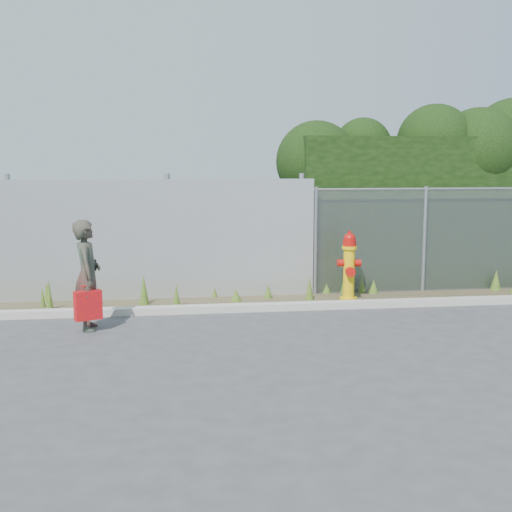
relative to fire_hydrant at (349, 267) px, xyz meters
The scene contains 10 objects.
ground 2.88m from the fire_hydrant, 122.98° to the right, with size 80.00×80.00×0.00m, color #3C3C3F.
curb 1.72m from the fire_hydrant, 160.01° to the right, with size 16.00×0.22×0.12m, color #A29E92.
weed_strip 0.87m from the fire_hydrant, 165.44° to the left, with size 16.00×1.31×0.54m.
corrugated_fence 4.84m from the fire_hydrant, behind, with size 8.50×0.21×2.30m.
chainlink_fence 2.82m from the fire_hydrant, 13.32° to the left, with size 6.50×0.07×2.05m.
hedge 3.81m from the fire_hydrant, 28.78° to the left, with size 7.73×2.05×3.85m.
fire_hydrant is the anchor object (origin of this frame).
woman 4.66m from the fire_hydrant, 162.32° to the right, with size 0.60×0.40×1.66m, color #0D553E.
red_tote_bag 4.71m from the fire_hydrant, 159.83° to the right, with size 0.39×0.14×0.51m.
black_shoulder_bag 4.61m from the fire_hydrant, 164.72° to the right, with size 0.22×0.09×0.16m.
Camera 1 is at (-1.68, -8.74, 2.48)m, focal length 45.00 mm.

